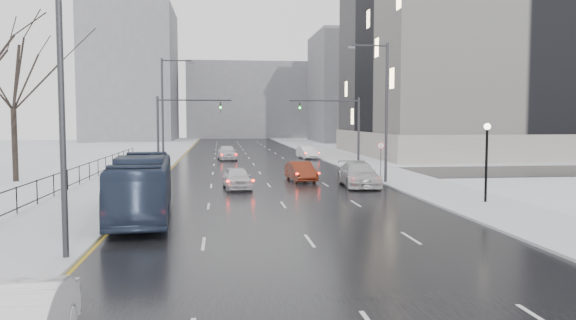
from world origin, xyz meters
name	(u,v)px	position (x,y,z in m)	size (l,w,h in m)	color
road	(252,163)	(0.00, 60.00, 0.02)	(16.00, 150.00, 0.04)	black
cross_road	(261,174)	(0.00, 48.00, 0.02)	(130.00, 10.00, 0.04)	black
sidewalk_left	(151,163)	(-10.50, 60.00, 0.08)	(5.00, 150.00, 0.16)	silver
sidewalk_right	(350,162)	(10.50, 60.00, 0.08)	(5.00, 150.00, 0.16)	silver
park_strip	(54,165)	(-20.00, 60.00, 0.06)	(14.00, 150.00, 0.12)	white
tree_park_e	(16,183)	(-18.20, 44.00, 0.00)	(9.45, 9.45, 13.50)	black
iron_fence	(24,195)	(-13.00, 30.00, 0.91)	(0.06, 70.00, 1.30)	black
streetlight_r_mid	(383,105)	(8.17, 40.00, 5.62)	(2.95, 0.25, 10.00)	#2D2D33
streetlight_l_near	(69,90)	(-8.17, 20.00, 5.62)	(2.95, 0.25, 10.00)	#2D2D33
streetlight_l_far	(165,108)	(-8.17, 52.00, 5.62)	(2.95, 0.25, 10.00)	#2D2D33
lamppost_r_mid	(487,151)	(11.00, 30.00, 2.94)	(0.36, 0.36, 4.28)	black
mast_signal_right	(346,125)	(7.33, 48.00, 4.11)	(6.10, 0.33, 6.50)	#2D2D33
mast_signal_left	(171,126)	(-7.33, 48.00, 4.11)	(6.10, 0.33, 6.50)	#2D2D33
no_uturn_sign	(381,149)	(9.20, 44.00, 2.30)	(0.60, 0.06, 2.70)	#2D2D33
civic_building	(511,69)	(35.00, 72.00, 11.21)	(41.00, 31.00, 24.80)	gray
bldg_far_right	(372,88)	(28.00, 115.00, 11.00)	(24.00, 20.00, 22.00)	slate
bldg_far_left	(132,75)	(-22.00, 125.00, 14.00)	(18.00, 22.00, 28.00)	slate
bldg_far_center	(250,101)	(4.00, 140.00, 9.00)	(30.00, 18.00, 18.00)	slate
bus	(142,187)	(-7.00, 27.90, 1.51)	(2.47, 10.55, 2.94)	#242F46
sedan_center_near	(237,178)	(-2.27, 38.29, 0.77)	(1.72, 4.29, 1.46)	silver
sedan_right_near	(301,171)	(2.60, 42.36, 0.77)	(1.54, 4.40, 1.45)	maroon
sedan_right_far	(359,174)	(6.07, 38.58, 0.86)	(2.31, 5.68, 1.65)	#B5B6B9
sedan_center_far	(227,152)	(-2.60, 64.67, 0.89)	(2.00, 4.96, 1.69)	silver
sedan_right_distant	(307,152)	(6.70, 65.71, 0.76)	(1.53, 4.39, 1.45)	white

